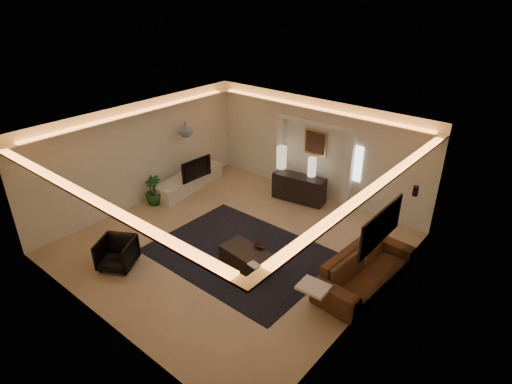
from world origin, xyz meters
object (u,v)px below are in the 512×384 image
Objects in this scene: sofa at (366,269)px; armchair at (117,253)px; coffee_table at (246,258)px; console at (299,188)px.

sofa is 5.42m from armchair.
sofa is 2.22× the size of coffee_table.
sofa is at bearing 3.22° from armchair.
sofa reaches higher than armchair.
console is 0.60× the size of sofa.
console is 5.38m from armchair.
console reaches higher than armchair.
coffee_table is 2.88m from armchair.
console is at bearing 110.89° from coffee_table.
sofa is 2.59m from coffee_table.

